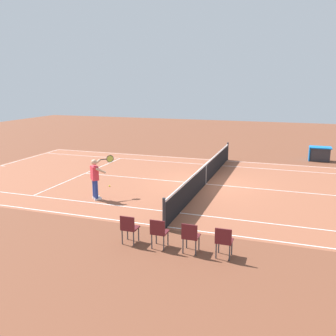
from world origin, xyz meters
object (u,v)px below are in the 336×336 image
(tennis_ball, at_px, (109,186))
(spectator_chair_1, at_px, (190,235))
(spectator_chair_2, at_px, (159,231))
(spectator_chair_3, at_px, (129,227))
(equipment_cart_tarped, at_px, (319,154))
(tennis_net, at_px, (206,174))
(tennis_player_near, at_px, (95,177))
(spectator_chair_0, at_px, (224,240))

(tennis_ball, height_order, spectator_chair_1, spectator_chair_1)
(spectator_chair_2, xyz_separation_m, spectator_chair_3, (0.92, 0.00, 0.00))
(spectator_chair_3, distance_m, equipment_cart_tarped, 15.58)
(tennis_net, bearing_deg, tennis_player_near, 45.04)
(tennis_net, xyz_separation_m, spectator_chair_2, (-0.30, 7.07, 0.03))
(tennis_net, height_order, spectator_chair_3, tennis_net)
(spectator_chair_2, height_order, spectator_chair_3, same)
(spectator_chair_2, bearing_deg, tennis_ball, -50.41)
(tennis_ball, distance_m, spectator_chair_0, 8.10)
(tennis_player_near, distance_m, equipment_cart_tarped, 14.19)
(spectator_chair_0, distance_m, spectator_chair_1, 0.92)
(tennis_net, distance_m, tennis_player_near, 5.19)
(spectator_chair_3, bearing_deg, tennis_net, -95.03)
(tennis_player_near, height_order, tennis_ball, tennis_player_near)
(tennis_ball, xyz_separation_m, spectator_chair_1, (-5.24, 5.23, 0.49))
(tennis_player_near, bearing_deg, equipment_cart_tarped, -129.06)
(spectator_chair_1, bearing_deg, spectator_chair_0, 180.00)
(spectator_chair_0, relative_size, spectator_chair_2, 1.00)
(tennis_net, relative_size, tennis_player_near, 6.89)
(tennis_player_near, distance_m, spectator_chair_0, 6.73)
(tennis_net, relative_size, spectator_chair_1, 13.30)
(tennis_ball, relative_size, spectator_chair_3, 0.08)
(spectator_chair_0, bearing_deg, tennis_ball, -40.31)
(tennis_player_near, relative_size, spectator_chair_0, 1.93)
(spectator_chair_2, bearing_deg, spectator_chair_3, 0.00)
(tennis_player_near, height_order, spectator_chair_0, tennis_player_near)
(tennis_player_near, distance_m, spectator_chair_3, 4.58)
(tennis_net, relative_size, spectator_chair_0, 13.30)
(equipment_cart_tarped, bearing_deg, tennis_player_near, 50.94)
(tennis_ball, height_order, spectator_chair_3, spectator_chair_3)
(spectator_chair_1, bearing_deg, equipment_cart_tarped, -105.75)
(equipment_cart_tarped, bearing_deg, spectator_chair_2, 70.93)
(tennis_net, bearing_deg, tennis_ball, 24.52)
(tennis_net, xyz_separation_m, spectator_chair_3, (0.62, 7.07, 0.03))
(tennis_net, height_order, spectator_chair_0, tennis_net)
(spectator_chair_3, bearing_deg, spectator_chair_2, 180.00)
(tennis_player_near, xyz_separation_m, tennis_ball, (0.37, -1.82, -0.90))
(spectator_chair_2, bearing_deg, spectator_chair_0, 180.00)
(spectator_chair_0, bearing_deg, spectator_chair_1, 0.00)
(spectator_chair_0, relative_size, equipment_cart_tarped, 0.70)
(spectator_chair_1, height_order, equipment_cart_tarped, spectator_chair_1)
(tennis_ball, bearing_deg, spectator_chair_3, 123.07)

